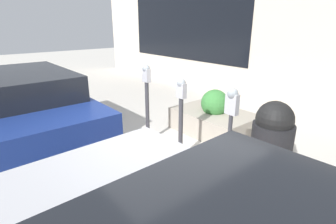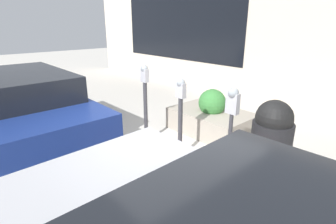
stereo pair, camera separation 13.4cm
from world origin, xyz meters
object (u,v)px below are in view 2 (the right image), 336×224
trash_bin (271,140)px  parking_meter_middle (145,94)px  parking_meter_second (180,109)px  parked_car_middle (20,106)px  planter_box (211,118)px  parking_meter_nearest (232,114)px

trash_bin → parking_meter_middle: bearing=15.4°
parking_meter_second → parked_car_middle: 3.13m
planter_box → trash_bin: size_ratio=1.36×
parking_meter_nearest → parking_meter_second: (0.96, 0.07, -0.14)m
parking_meter_middle → trash_bin: 2.39m
parking_meter_nearest → parking_meter_second: size_ratio=1.01×
parking_meter_nearest → trash_bin: bearing=-124.3°
planter_box → parked_car_middle: 3.86m
parking_meter_nearest → trash_bin: parking_meter_nearest is taller
planter_box → trash_bin: (-1.73, 0.74, 0.31)m
parking_meter_nearest → planter_box: bearing=-43.0°
parking_meter_nearest → parking_meter_middle: size_ratio=0.93×
parking_meter_nearest → trash_bin: (-0.37, -0.53, -0.44)m
planter_box → parked_car_middle: parked_car_middle is taller
parking_meter_middle → planter_box: 1.62m
parking_meter_second → planter_box: bearing=-73.2°
planter_box → parking_meter_second: bearing=106.8°
parking_meter_middle → trash_bin: (-2.27, -0.63, -0.37)m
parking_meter_middle → parked_car_middle: size_ratio=0.34×
parked_car_middle → trash_bin: 4.56m
parking_meter_middle → parking_meter_second: bearing=-178.9°
parking_meter_second → parked_car_middle: (2.52, 1.86, -0.17)m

